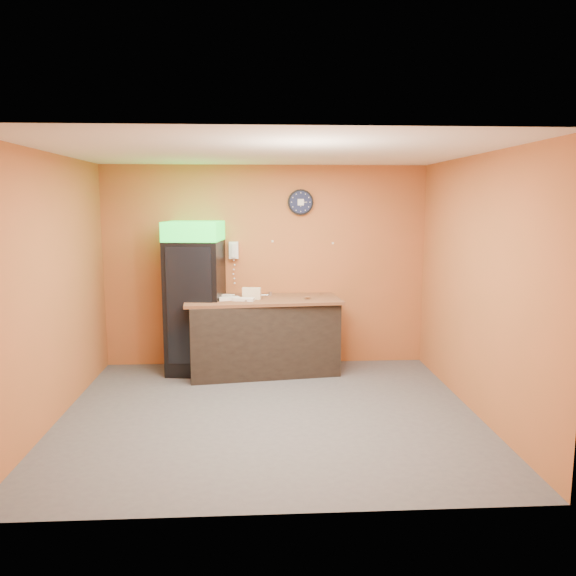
{
  "coord_description": "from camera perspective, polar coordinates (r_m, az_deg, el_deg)",
  "views": [
    {
      "loc": [
        -0.13,
        -5.85,
        2.29
      ],
      "look_at": [
        0.24,
        0.6,
        1.3
      ],
      "focal_mm": 35.0,
      "sensor_mm": 36.0,
      "label": 1
    }
  ],
  "objects": [
    {
      "name": "wrapped_sandwich_mid",
      "position": [
        7.33,
        -4.52,
        -1.16
      ],
      "size": [
        0.3,
        0.18,
        0.04
      ],
      "primitive_type": "cube",
      "rotation": [
        0.0,
        0.0,
        -0.28
      ],
      "color": "white",
      "rests_on": "butcher_paper"
    },
    {
      "name": "wrapped_sandwich_right",
      "position": [
        7.62,
        -6.45,
        -0.81
      ],
      "size": [
        0.28,
        0.14,
        0.04
      ],
      "primitive_type": "cube",
      "rotation": [
        0.0,
        0.0,
        -0.16
      ],
      "color": "white",
      "rests_on": "butcher_paper"
    },
    {
      "name": "ceiling",
      "position": [
        5.88,
        -2.04,
        13.68
      ],
      "size": [
        4.5,
        4.0,
        0.02
      ],
      "primitive_type": "cube",
      "color": "white",
      "rests_on": "back_wall"
    },
    {
      "name": "right_wall",
      "position": [
        6.38,
        18.67,
        0.23
      ],
      "size": [
        0.02,
        4.0,
        2.8
      ],
      "primitive_type": "cube",
      "color": "#BA6234",
      "rests_on": "floor"
    },
    {
      "name": "kitchen_tool",
      "position": [
        7.72,
        -1.8,
        -0.58
      ],
      "size": [
        0.06,
        0.06,
        0.06
      ],
      "primitive_type": "cylinder",
      "color": "silver",
      "rests_on": "butcher_paper"
    },
    {
      "name": "wall_phone",
      "position": [
        7.84,
        -5.54,
        3.84
      ],
      "size": [
        0.13,
        0.11,
        0.24
      ],
      "color": "white",
      "rests_on": "back_wall"
    },
    {
      "name": "left_wall",
      "position": [
        6.29,
        -22.92,
        -0.12
      ],
      "size": [
        0.02,
        4.0,
        2.8
      ],
      "primitive_type": "cube",
      "color": "#BA6234",
      "rests_on": "floor"
    },
    {
      "name": "floor",
      "position": [
        6.29,
        -1.89,
        -12.66
      ],
      "size": [
        4.5,
        4.5,
        0.0
      ],
      "primitive_type": "plane",
      "color": "#47474C",
      "rests_on": "ground"
    },
    {
      "name": "beverage_cooler",
      "position": [
        7.61,
        -9.38,
        -1.19
      ],
      "size": [
        0.79,
        0.8,
        2.04
      ],
      "rotation": [
        0.0,
        0.0,
        -0.11
      ],
      "color": "black",
      "rests_on": "floor"
    },
    {
      "name": "butcher_paper",
      "position": [
        7.53,
        -2.61,
        -1.18
      ],
      "size": [
        2.13,
        1.09,
        0.04
      ],
      "primitive_type": "cube",
      "rotation": [
        0.0,
        0.0,
        0.09
      ],
      "color": "brown",
      "rests_on": "prep_counter"
    },
    {
      "name": "wall_clock",
      "position": [
        7.85,
        1.29,
        8.71
      ],
      "size": [
        0.36,
        0.06,
        0.36
      ],
      "color": "black",
      "rests_on": "back_wall"
    },
    {
      "name": "wrapped_sandwich_left",
      "position": [
        7.41,
        -6.03,
        -1.08
      ],
      "size": [
        0.3,
        0.19,
        0.04
      ],
      "primitive_type": "cube",
      "rotation": [
        0.0,
        0.0,
        0.31
      ],
      "color": "white",
      "rests_on": "butcher_paper"
    },
    {
      "name": "prep_counter",
      "position": [
        7.64,
        -2.59,
        -4.95
      ],
      "size": [
        2.05,
        1.12,
        0.98
      ],
      "primitive_type": "cube",
      "rotation": [
        0.0,
        0.0,
        0.13
      ],
      "color": "black",
      "rests_on": "floor"
    },
    {
      "name": "back_wall",
      "position": [
        7.91,
        -2.3,
        2.24
      ],
      "size": [
        4.5,
        0.02,
        2.8
      ],
      "primitive_type": "cube",
      "color": "#BA6234",
      "rests_on": "floor"
    },
    {
      "name": "sub_roll_stack",
      "position": [
        7.45,
        -3.72,
        -0.55
      ],
      "size": [
        0.25,
        0.12,
        0.15
      ],
      "rotation": [
        0.0,
        0.0,
        -0.16
      ],
      "color": "#F5E7BF",
      "rests_on": "butcher_paper"
    }
  ]
}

